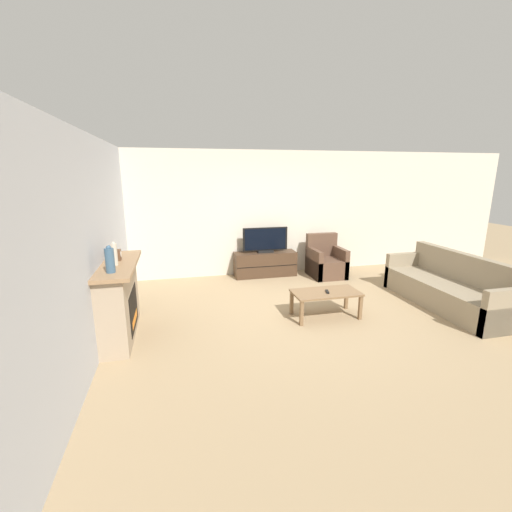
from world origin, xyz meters
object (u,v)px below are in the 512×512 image
Objects in this scene: fireplace at (119,299)px; mantel_vase_left at (110,260)px; couch at (449,289)px; mantel_clock at (118,255)px; coffee_table at (326,295)px; mantel_vase_centre_left at (114,254)px; tv at (265,241)px; tv_stand at (265,264)px; remote at (327,292)px; armchair at (326,263)px.

fireplace is 0.81m from mantel_vase_left.
mantel_vase_left is at bearing -176.30° from couch.
mantel_clock is at bearing 83.46° from fireplace.
fireplace is at bearing 178.91° from coffee_table.
coffee_table is at bearing 178.49° from couch.
mantel_vase_centre_left is 3.63m from tv.
tv is (2.67, 2.43, -0.41)m from mantel_vase_centre_left.
mantel_vase_centre_left reaches higher than fireplace.
mantel_vase_centre_left reaches higher than mantel_clock.
mantel_clock is at bearing -140.98° from tv_stand.
coffee_table is at bearing 122.64° from remote.
fireplace is 1.13× the size of tv_stand.
coffee_table is (0.35, -2.37, 0.09)m from tv_stand.
tv is 2.45m from remote.
tv_stand is (2.67, 2.43, -0.93)m from mantel_vase_centre_left.
coffee_table is 6.73× the size of remote.
remote is (3.03, 0.37, -0.78)m from mantel_vase_left.
remote is at bearing 179.21° from couch.
mantel_clock is at bearing 176.02° from coffee_table.
mantel_clock is at bearing 177.07° from couch.
mantel_vase_centre_left is at bearing 179.97° from couch.
armchair is 0.87× the size of coffee_table.
armchair is at bearing 24.99° from mantel_clock.
mantel_vase_left is at bearing -90.00° from mantel_vase_centre_left.
armchair is 2.48m from couch.
mantel_clock is 3.45m from tv.
armchair is (1.30, -0.31, 0.03)m from tv_stand.
remote is at bearing -1.61° from fireplace.
mantel_vase_left is 0.14× the size of couch.
fireplace is 4.47m from armchair.
remote reaches higher than coffee_table.
mantel_vase_left is 5.35m from couch.
mantel_vase_left reaches higher than tv.
tv reaches higher than fireplace.
coffee_table is (-0.94, -2.06, 0.07)m from armchair.
mantel_clock is (0.02, 0.15, 0.59)m from fireplace.
mantel_vase_left is 1.07× the size of mantel_vase_centre_left.
mantel_vase_centre_left reaches higher than couch.
mantel_vase_left reaches higher than mantel_vase_centre_left.
mantel_clock is (0.00, 0.61, -0.08)m from mantel_vase_left.
remote is at bearing -72.88° from coffee_table.
mantel_vase_left is 0.34× the size of tv.
armchair is at bearing 28.07° from mantel_vase_centre_left.
coffee_table is 2.24m from couch.
remote is (3.03, 0.03, -0.77)m from mantel_vase_centre_left.
couch is at bearing -58.58° from armchair.
tv is at bearing 166.49° from armchair.
fireplace reaches higher than armchair.
tv is at bearing 38.99° from mantel_clock.
tv_stand is 1.49× the size of armchair.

